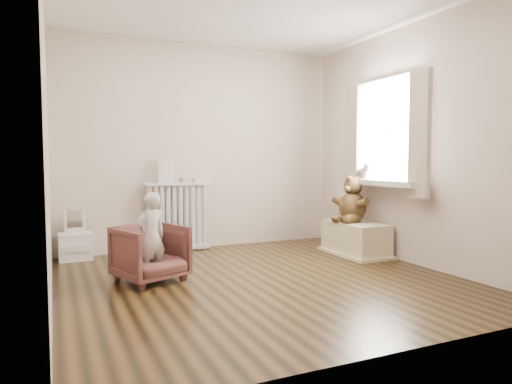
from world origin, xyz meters
name	(u,v)px	position (x,y,z in m)	size (l,w,h in m)	color
floor	(261,280)	(0.00, 0.00, 0.00)	(3.60, 3.60, 0.01)	black
back_wall	(202,147)	(0.00, 1.80, 1.30)	(3.60, 0.02, 2.60)	beige
front_wall	(395,130)	(0.00, -1.80, 1.30)	(3.60, 0.02, 2.60)	beige
left_wall	(47,138)	(-1.80, 0.00, 1.30)	(0.02, 3.60, 2.60)	beige
right_wall	(412,144)	(1.80, 0.00, 1.30)	(0.02, 3.60, 2.60)	beige
window	(390,132)	(1.76, 0.30, 1.45)	(0.03, 0.90, 1.10)	white
window_sill	(383,183)	(1.67, 0.30, 0.87)	(0.22, 1.10, 0.06)	silver
curtain_left	(420,134)	(1.65, -0.27, 1.39)	(0.06, 0.26, 1.30)	#C3B59B
curtain_right	(352,139)	(1.65, 0.87, 1.39)	(0.06, 0.26, 1.30)	#C3B59B
radiator	(178,220)	(-0.37, 1.68, 0.39)	(0.81, 0.15, 0.85)	silver
paper_doll	(166,170)	(-0.50, 1.68, 1.00)	(0.18, 0.02, 0.31)	beige
tin_a	(183,180)	(-0.29, 1.68, 0.88)	(0.10, 0.10, 0.06)	#A59E8C
tin_b	(195,180)	(-0.14, 1.68, 0.88)	(0.09, 0.09, 0.05)	#A59E8C
toy_vanity	(75,236)	(-1.55, 1.65, 0.28)	(0.36, 0.26, 0.56)	silver
armchair	(150,253)	(-0.96, 0.39, 0.26)	(0.56, 0.58, 0.53)	#512824
child	(151,237)	(-0.96, 0.34, 0.43)	(0.30, 0.20, 0.82)	beige
toy_bench	(356,238)	(1.52, 0.60, 0.20)	(0.44, 0.83, 0.39)	beige
teddy_bear	(353,198)	(1.52, 0.67, 0.67)	(0.44, 0.34, 0.54)	#372612
plush_cat	(363,171)	(1.66, 0.65, 1.00)	(0.14, 0.23, 0.19)	#655F58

